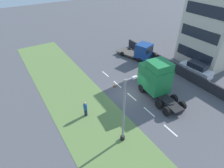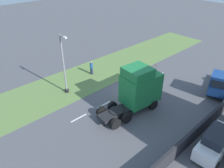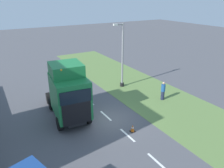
{
  "view_description": "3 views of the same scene",
  "coord_description": "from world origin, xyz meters",
  "views": [
    {
      "loc": [
        -11.78,
        -14.75,
        14.48
      ],
      "look_at": [
        -2.47,
        -0.02,
        2.45
      ],
      "focal_mm": 30.0,
      "sensor_mm": 36.0,
      "label": 1
    },
    {
      "loc": [
        14.19,
        -15.88,
        13.64
      ],
      "look_at": [
        -0.08,
        -2.64,
        1.98
      ],
      "focal_mm": 35.0,
      "sensor_mm": 36.0,
      "label": 2
    },
    {
      "loc": [
        7.7,
        13.26,
        9.3
      ],
      "look_at": [
        -1.13,
        -1.59,
        2.33
      ],
      "focal_mm": 35.0,
      "sensor_mm": 36.0,
      "label": 3
    }
  ],
  "objects": [
    {
      "name": "traffic_cone_lead",
      "position": [
        -0.58,
        2.31,
        0.28
      ],
      "size": [
        0.36,
        0.36,
        0.58
      ],
      "color": "black",
      "rests_on": "ground"
    },
    {
      "name": "grass_verge",
      "position": [
        -6.0,
        0.0,
        0.01
      ],
      "size": [
        7.0,
        44.0,
        0.01
      ],
      "color": "#607F42",
      "rests_on": "ground"
    },
    {
      "name": "ground_plane",
      "position": [
        0.0,
        0.0,
        0.0
      ],
      "size": [
        120.0,
        120.0,
        0.0
      ],
      "primitive_type": "plane",
      "color": "#515156",
      "rests_on": "ground"
    },
    {
      "name": "pedestrian",
      "position": [
        -6.21,
        -0.6,
        0.9
      ],
      "size": [
        0.39,
        0.39,
        1.83
      ],
      "color": "#1E233D",
      "rests_on": "ground"
    },
    {
      "name": "lamp_post",
      "position": [
        -4.64,
        -5.4,
        3.04
      ],
      "size": [
        1.33,
        0.43,
        6.81
      ],
      "color": "black",
      "rests_on": "ground"
    },
    {
      "name": "lane_markings",
      "position": [
        0.0,
        -0.7,
        0.0
      ],
      "size": [
        0.16,
        14.6,
        0.0
      ],
      "color": "white",
      "rests_on": "ground"
    },
    {
      "name": "lorry_cab",
      "position": [
        2.72,
        -1.68,
        2.32
      ],
      "size": [
        3.18,
        6.85,
        4.78
      ],
      "rotation": [
        0.0,
        0.0,
        -0.11
      ],
      "color": "black",
      "rests_on": "ground"
    }
  ]
}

